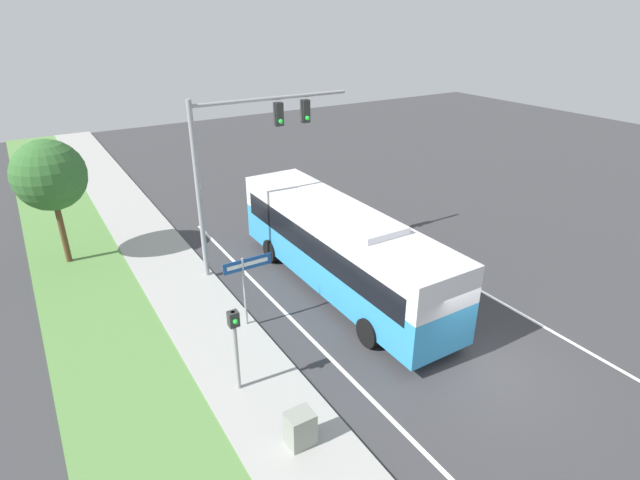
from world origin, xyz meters
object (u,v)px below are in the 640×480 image
object	(u,v)px
signal_gantry	(243,149)
utility_cabinet	(300,428)
bus	(340,245)
pedestrian_signal	(235,338)
street_sign	(246,277)

from	to	relation	value
signal_gantry	utility_cabinet	distance (m)	10.95
signal_gantry	utility_cabinet	size ratio (longest dim) A/B	7.61
bus	pedestrian_signal	xyz separation A→B (m)	(-5.63, -3.28, -0.07)
signal_gantry	pedestrian_signal	distance (m)	8.37
utility_cabinet	street_sign	bearing A→B (deg)	78.78
street_sign	utility_cabinet	distance (m)	5.74
bus	signal_gantry	distance (m)	5.24
utility_cabinet	signal_gantry	bearing A→B (deg)	72.60
bus	street_sign	world-z (taller)	bus
pedestrian_signal	bus	bearing A→B (deg)	30.22
street_sign	signal_gantry	bearing A→B (deg)	64.90
signal_gantry	street_sign	bearing A→B (deg)	-115.10
street_sign	utility_cabinet	xyz separation A→B (m)	(-1.09, -5.47, -1.34)
pedestrian_signal	street_sign	size ratio (longest dim) A/B	1.02
pedestrian_signal	utility_cabinet	world-z (taller)	pedestrian_signal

